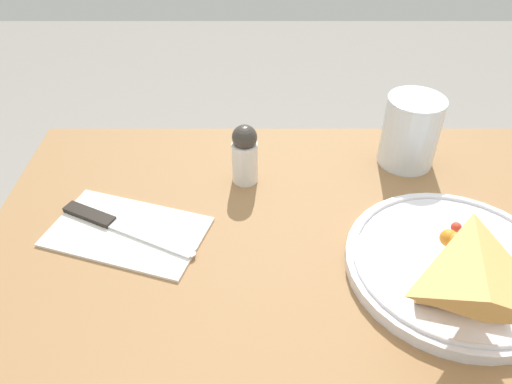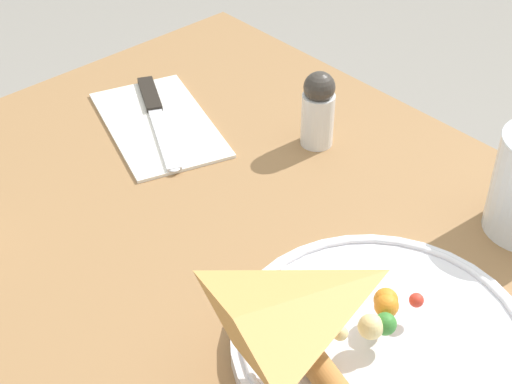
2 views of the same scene
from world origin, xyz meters
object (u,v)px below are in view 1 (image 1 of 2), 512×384
(dining_table, at_px, (324,345))
(napkin_folded, at_px, (129,231))
(milk_glass, at_px, (412,134))
(plate_pizza, at_px, (457,264))
(butter_knife, at_px, (122,226))
(pepper_shaker, at_px, (246,154))

(dining_table, distance_m, napkin_folded, 0.31)
(milk_glass, bearing_deg, plate_pizza, -88.66)
(butter_knife, bearing_deg, milk_glass, 47.57)
(plate_pizza, bearing_deg, milk_glass, 91.34)
(napkin_folded, bearing_deg, plate_pizza, -9.50)
(dining_table, bearing_deg, butter_knife, 163.92)
(plate_pizza, bearing_deg, dining_table, -177.84)
(dining_table, height_order, plate_pizza, plate_pizza)
(plate_pizza, relative_size, butter_knife, 1.35)
(pepper_shaker, bearing_deg, milk_glass, 10.98)
(pepper_shaker, bearing_deg, dining_table, -59.89)
(milk_glass, xyz_separation_m, butter_knife, (-0.42, -0.16, -0.04))
(plate_pizza, bearing_deg, pepper_shaker, 144.22)
(milk_glass, height_order, napkin_folded, milk_glass)
(milk_glass, xyz_separation_m, pepper_shaker, (-0.25, -0.05, -0.00))
(milk_glass, relative_size, napkin_folded, 0.48)
(napkin_folded, height_order, pepper_shaker, pepper_shaker)
(napkin_folded, bearing_deg, pepper_shaker, 36.91)
(dining_table, relative_size, butter_knife, 4.67)
(plate_pizza, distance_m, napkin_folded, 0.42)
(dining_table, xyz_separation_m, butter_knife, (-0.28, 0.08, 0.15))
(plate_pizza, distance_m, milk_glass, 0.24)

